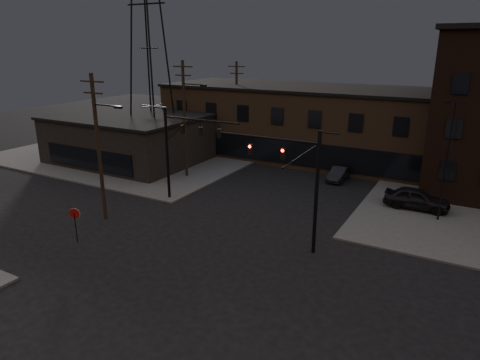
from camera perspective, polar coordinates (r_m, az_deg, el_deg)
name	(u,v)px	position (r m, az deg, el deg)	size (l,w,h in m)	color
ground	(191,258)	(27.65, -6.58, -10.23)	(140.00, 140.00, 0.00)	black
sidewalk_nw	(151,148)	(56.91, -11.72, 4.23)	(30.00, 30.00, 0.15)	#474744
building_row	(332,126)	(50.62, 12.17, 7.11)	(40.00, 12.00, 8.00)	brown
building_left	(129,140)	(50.76, -14.58, 5.24)	(16.00, 12.00, 5.00)	black
traffic_signal_near	(300,177)	(27.05, 7.98, 0.39)	(7.12, 0.24, 8.00)	black
traffic_signal_far	(179,144)	(35.79, -8.15, 4.75)	(7.12, 0.24, 8.00)	black
stop_sign	(75,217)	(30.73, -21.18, -4.65)	(0.72, 0.33, 2.48)	black
utility_pole_near	(99,145)	(33.10, -18.30, 4.51)	(3.70, 0.28, 11.00)	black
utility_pole_mid	(185,117)	(42.49, -7.33, 8.33)	(3.70, 0.28, 11.50)	black
utility_pole_far	(237,105)	(53.07, -0.45, 9.92)	(2.20, 0.28, 11.00)	black
transmission_tower	(149,48)	(49.82, -12.10, 16.80)	(7.00, 7.00, 25.00)	black
lot_light_a	(448,151)	(34.48, 25.97, 3.50)	(1.50, 0.28, 9.14)	black
parked_car_lot_a	(417,198)	(37.36, 22.51, -2.29)	(2.03, 5.03, 1.72)	black
car_crossing	(339,174)	(43.48, 13.10, 0.84)	(1.43, 4.09, 1.35)	black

